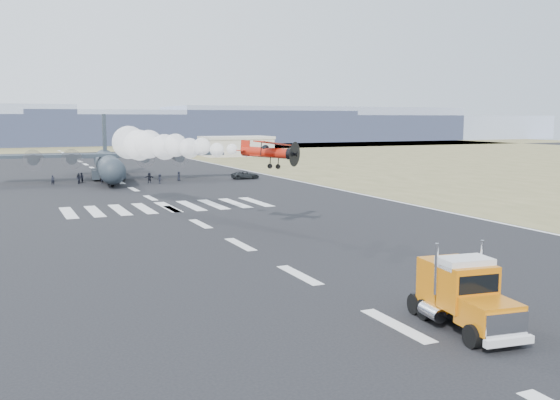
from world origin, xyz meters
TOP-DOWN VIEW (x-y plane):
  - ground at (0.00, 0.00)m, footprint 500.00×500.00m
  - scrub_far at (0.00, 230.00)m, footprint 500.00×80.00m
  - runway_markings at (0.00, 60.00)m, footprint 60.00×260.00m
  - ridge_seg_d at (0.00, 260.00)m, footprint 150.00×50.00m
  - ridge_seg_e at (65.00, 260.00)m, footprint 150.00×50.00m
  - ridge_seg_f at (130.00, 260.00)m, footprint 150.00×50.00m
  - ridge_seg_g at (195.00, 260.00)m, footprint 150.00×50.00m
  - hangar_right at (46.00, 150.00)m, footprint 20.50×12.50m
  - semi_truck at (2.96, -1.72)m, footprint 3.65×8.69m
  - aerobatic_biplane at (5.19, 29.48)m, footprint 6.77×6.38m
  - smoke_trail at (-2.21, 50.22)m, footprint 10.49×24.86m
  - transport_aircraft at (-1.11, 89.68)m, footprint 41.78×34.32m
  - support_vehicle at (22.34, 80.81)m, footprint 5.32×2.67m
  - crew_a at (-11.20, 83.47)m, footprint 0.64×0.53m
  - crew_b at (-6.26, 86.10)m, footprint 0.73×0.98m
  - crew_c at (5.84, 78.91)m, footprint 1.02×1.16m
  - crew_d at (-6.80, 85.36)m, footprint 1.07×1.16m
  - crew_e at (10.12, 82.41)m, footprint 0.72×0.94m
  - crew_f at (4.38, 80.50)m, footprint 1.75×0.73m
  - crew_g at (-3.25, 82.75)m, footprint 0.83×0.79m
  - crew_h at (-7.03, 83.87)m, footprint 0.75×0.96m

SIDE VIEW (x-z plane):
  - ground at x=0.00m, z-range 0.00..0.00m
  - scrub_far at x=0.00m, z-range 0.00..0.00m
  - runway_markings at x=0.00m, z-range 0.00..0.01m
  - support_vehicle at x=22.34m, z-range 0.00..1.45m
  - crew_c at x=5.84m, z-range 0.00..1.65m
  - crew_e at x=10.12m, z-range 0.00..1.69m
  - crew_a at x=-11.20m, z-range 0.00..1.71m
  - crew_h at x=-7.03m, z-range 0.00..1.73m
  - crew_g at x=-3.25m, z-range 0.00..1.76m
  - crew_d at x=-6.80m, z-range 0.00..1.80m
  - crew_b at x=-6.26m, z-range 0.00..1.80m
  - crew_f at x=4.38m, z-range 0.00..1.84m
  - semi_truck at x=2.96m, z-range -0.03..3.80m
  - hangar_right at x=46.00m, z-range 0.06..5.96m
  - transport_aircraft at x=-1.11m, z-range -2.92..9.13m
  - ridge_seg_d at x=0.00m, z-range 0.00..13.00m
  - ridge_seg_g at x=195.00m, z-range 0.00..13.00m
  - ridge_seg_e at x=65.00m, z-range 0.00..15.00m
  - aerobatic_biplane at x=5.19m, z-range 6.39..9.28m
  - smoke_trail at x=-2.21m, z-range 5.86..10.14m
  - ridge_seg_f at x=130.00m, z-range 0.00..17.00m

